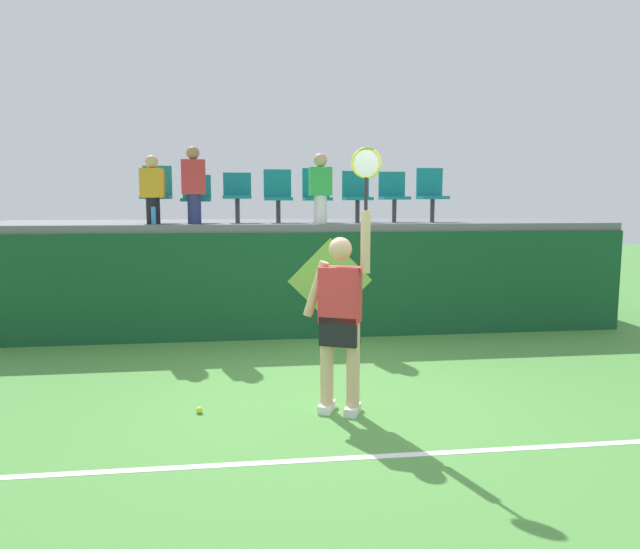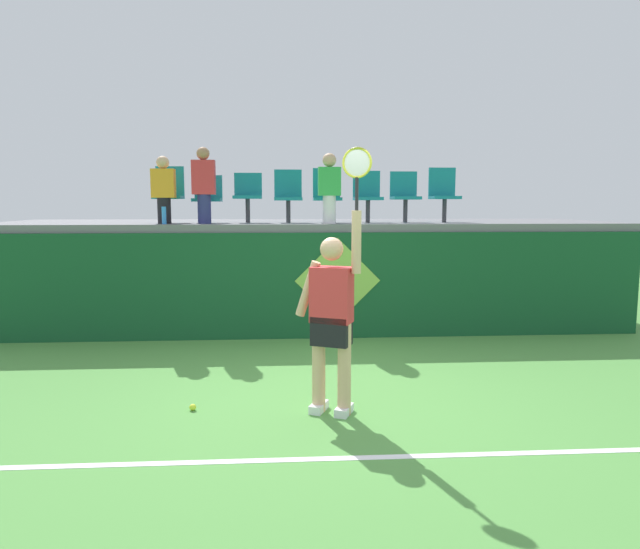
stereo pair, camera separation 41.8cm
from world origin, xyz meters
The scene contains 19 objects.
ground_plane centered at (0.00, 0.00, 0.00)m, with size 40.00×40.00×0.00m, color #519342.
court_back_wall centered at (0.00, 2.86, 0.79)m, with size 10.11×0.20×1.58m, color #144C28.
spectator_platform centered at (0.00, 4.16, 1.64)m, with size 10.11×2.70×0.12m, color slate.
court_baseline_stripe centered at (0.00, -1.33, 0.00)m, with size 9.10×0.08×0.01m, color white.
tennis_player centered at (0.06, -0.31, 0.97)m, with size 0.71×0.39×2.52m.
tennis_ball centered at (-1.30, -0.17, 0.03)m, with size 0.07×0.07×0.07m, color #D1E533.
water_bottle centered at (-2.15, 3.01, 1.83)m, with size 0.07×0.07×0.26m, color #338CE5.
stadium_chair_0 centered at (-2.19, 3.63, 2.19)m, with size 0.44×0.42×0.89m.
stadium_chair_1 centered at (-1.59, 3.62, 2.12)m, with size 0.44×0.42×0.75m.
stadium_chair_2 centered at (-0.95, 3.62, 2.16)m, with size 0.44×0.42×0.79m.
stadium_chair_3 centered at (-0.31, 3.63, 2.16)m, with size 0.44×0.42×0.84m.
stadium_chair_4 centered at (0.31, 3.63, 2.17)m, with size 0.44×0.42×0.87m.
stadium_chair_5 centered at (0.96, 3.63, 2.16)m, with size 0.44×0.42×0.83m.
stadium_chair_6 centered at (1.57, 3.63, 2.16)m, with size 0.44×0.42×0.82m.
stadium_chair_7 centered at (2.21, 3.63, 2.19)m, with size 0.44×0.42×0.88m.
spectator_0 centered at (-1.59, 3.20, 2.30)m, with size 0.34×0.20×1.14m.
spectator_1 centered at (0.31, 3.16, 2.26)m, with size 0.34×0.21×1.06m.
spectator_2 centered at (-2.19, 3.21, 2.23)m, with size 0.34×0.20×1.01m.
wall_signage_mount centered at (0.40, 2.75, 0.00)m, with size 1.27×0.01×1.51m.
Camera 1 is at (-0.82, -5.65, 2.03)m, focal length 32.46 mm.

